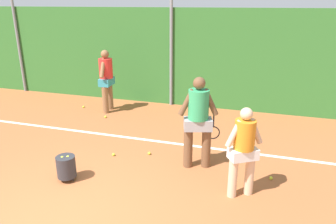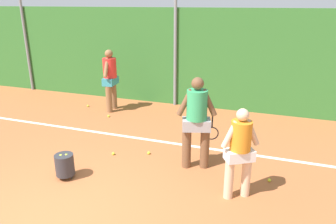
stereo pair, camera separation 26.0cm
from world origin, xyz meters
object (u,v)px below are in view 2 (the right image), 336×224
Objects in this scene: tennis_ball_3 at (113,154)px; tennis_ball_5 at (149,153)px; ball_hopper at (65,165)px; tennis_ball_1 at (269,180)px; player_midcourt at (197,119)px; tennis_ball_4 at (109,116)px; player_foreground_near at (240,149)px; tennis_ball_6 at (88,106)px; player_backcourt_far at (110,77)px.

tennis_ball_3 is 0.80m from tennis_ball_5.
ball_hopper reaches higher than tennis_ball_1.
tennis_ball_4 is at bearing 129.92° from player_midcourt.
player_foreground_near is 6.42m from tennis_ball_6.
ball_hopper is at bearing -108.60° from tennis_ball_3.
tennis_ball_6 is (-4.34, 2.72, -1.04)m from player_midcourt.
ball_hopper is 7.78× the size of tennis_ball_3.
player_foreground_near is 3.05m from tennis_ball_3.
player_backcourt_far is 5.75m from tennis_ball_1.
player_midcourt is at bearing 47.05° from player_backcourt_far.
player_foreground_near is at bearing -25.49° from tennis_ball_5.
player_backcourt_far is 3.54m from tennis_ball_5.
tennis_ball_5 is (-1.14, 0.20, -1.04)m from player_midcourt.
tennis_ball_3 is (1.55, -2.78, -1.04)m from player_backcourt_far.
tennis_ball_3 is at bearing 179.81° from tennis_ball_1.
tennis_ball_3 is 1.00× the size of tennis_ball_6.
tennis_ball_6 is at bearing 141.92° from tennis_ball_5.
tennis_ball_6 is (-5.84, 2.82, 0.00)m from tennis_ball_1.
ball_hopper is at bearing 156.61° from player_foreground_near.
player_midcourt is at bearing 29.25° from ball_hopper.
tennis_ball_3 and tennis_ball_4 have the same top height.
tennis_ball_5 is (-2.10, 1.00, -0.89)m from player_foreground_near.
tennis_ball_4 is at bearing 105.63° from ball_hopper.
player_foreground_near is at bearing 8.43° from ball_hopper.
tennis_ball_3 and tennis_ball_5 have the same top height.
tennis_ball_5 is at bearing 122.70° from player_foreground_near.
player_backcourt_far reaches higher than tennis_ball_4.
player_foreground_near is 0.86× the size of player_midcourt.
tennis_ball_1 is 1.00× the size of tennis_ball_3.
player_backcourt_far reaches higher than tennis_ball_6.
tennis_ball_4 is (-3.21, 2.07, -1.04)m from player_midcourt.
tennis_ball_4 is at bearing 121.65° from tennis_ball_3.
player_midcourt reaches higher than player_foreground_near.
player_midcourt reaches higher than tennis_ball_4.
ball_hopper is (1.15, -3.96, -0.78)m from player_backcourt_far.
ball_hopper is 4.50m from tennis_ball_6.
player_backcourt_far reaches higher than tennis_ball_3.
tennis_ball_4 is at bearing 113.70° from player_foreground_near.
tennis_ball_1 is at bearing -24.80° from tennis_ball_4.
tennis_ball_1 is 5.18m from tennis_ball_4.
player_foreground_near reaches higher than tennis_ball_1.
tennis_ball_5 is (-2.63, 0.31, 0.00)m from tennis_ball_1.
tennis_ball_1 is at bearing 55.57° from player_backcourt_far.
tennis_ball_5 is (2.07, -1.87, 0.00)m from tennis_ball_4.
tennis_ball_1 is at bearing 20.43° from player_foreground_near.
tennis_ball_6 is at bearing 117.38° from ball_hopper.
player_foreground_near is 24.85× the size of tennis_ball_6.
player_midcourt is 3.96m from tennis_ball_4.
player_foreground_near is 3.33m from ball_hopper.
player_backcourt_far is 1.23m from tennis_ball_4.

